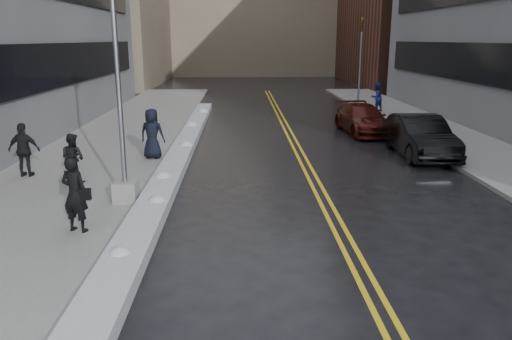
{
  "coord_description": "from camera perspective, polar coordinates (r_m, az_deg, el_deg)",
  "views": [
    {
      "loc": [
        0.02,
        -11.78,
        4.69
      ],
      "look_at": [
        0.41,
        1.07,
        1.3
      ],
      "focal_mm": 35.0,
      "sensor_mm": 36.0,
      "label": 1
    }
  ],
  "objects": [
    {
      "name": "ground",
      "position": [
        12.68,
        -1.73,
        -6.94
      ],
      "size": [
        160.0,
        160.0,
        0.0
      ],
      "primitive_type": "plane",
      "color": "black",
      "rests_on": "ground"
    },
    {
      "name": "traffic_signal",
      "position": [
        36.79,
        11.84,
        12.46
      ],
      "size": [
        0.16,
        0.2,
        6.0
      ],
      "color": "gray",
      "rests_on": "sidewalk_east"
    },
    {
      "name": "pedestrian_d",
      "position": [
        18.52,
        -24.96,
        2.1
      ],
      "size": [
        1.1,
        0.52,
        1.83
      ],
      "primitive_type": "imported",
      "rotation": [
        0.0,
        0.0,
        3.07
      ],
      "color": "black",
      "rests_on": "sidewalk_west"
    },
    {
      "name": "sidewalk_west",
      "position": [
        22.99,
        -16.27,
        2.6
      ],
      "size": [
        5.5,
        50.0,
        0.15
      ],
      "primitive_type": "cube",
      "color": "gray",
      "rests_on": "ground"
    },
    {
      "name": "sidewalk_east",
      "position": [
        24.4,
        22.45,
        2.74
      ],
      "size": [
        4.0,
        50.0,
        0.15
      ],
      "primitive_type": "cube",
      "color": "gray",
      "rests_on": "ground"
    },
    {
      "name": "pedestrian_fedora",
      "position": [
        12.7,
        -19.98,
        -2.58
      ],
      "size": [
        0.8,
        0.65,
        1.89
      ],
      "primitive_type": "imported",
      "rotation": [
        0.0,
        0.0,
        2.81
      ],
      "color": "black",
      "rests_on": "sidewalk_west"
    },
    {
      "name": "pedestrian_c",
      "position": [
        19.82,
        -11.78,
        4.1
      ],
      "size": [
        1.05,
        0.78,
        1.95
      ],
      "primitive_type": "imported",
      "rotation": [
        0.0,
        0.0,
        2.96
      ],
      "color": "black",
      "rests_on": "sidewalk_west"
    },
    {
      "name": "fire_hydrant",
      "position": [
        23.92,
        20.37,
        3.87
      ],
      "size": [
        0.26,
        0.26,
        0.73
      ],
      "color": "maroon",
      "rests_on": "sidewalk_east"
    },
    {
      "name": "snow_ridge",
      "position": [
        20.44,
        -8.66,
        1.82
      ],
      "size": [
        0.9,
        30.0,
        0.34
      ],
      "primitive_type": "cube",
      "color": "silver",
      "rests_on": "ground"
    },
    {
      "name": "lamppost",
      "position": [
        14.33,
        -15.2,
        5.61
      ],
      "size": [
        0.65,
        0.65,
        7.62
      ],
      "color": "gray",
      "rests_on": "sidewalk_west"
    },
    {
      "name": "pedestrian_east",
      "position": [
        33.29,
        13.61,
        8.1
      ],
      "size": [
        1.11,
        1.04,
        1.82
      ],
      "primitive_type": "imported",
      "rotation": [
        0.0,
        0.0,
        3.67
      ],
      "color": "navy",
      "rests_on": "sidewalk_east"
    },
    {
      "name": "pedestrian_b",
      "position": [
        17.15,
        -20.19,
        1.29
      ],
      "size": [
        0.97,
        0.89,
        1.62
      ],
      "primitive_type": "imported",
      "rotation": [
        0.0,
        0.0,
        2.71
      ],
      "color": "black",
      "rests_on": "sidewalk_west"
    },
    {
      "name": "lane_line_right",
      "position": [
        22.43,
        5.02,
        2.65
      ],
      "size": [
        0.12,
        50.0,
        0.01
      ],
      "primitive_type": "cube",
      "color": "gold",
      "rests_on": "ground"
    },
    {
      "name": "lane_line_left",
      "position": [
        22.4,
        4.25,
        2.65
      ],
      "size": [
        0.12,
        50.0,
        0.01
      ],
      "primitive_type": "cube",
      "color": "gold",
      "rests_on": "ground"
    },
    {
      "name": "car_maroon",
      "position": [
        26.17,
        12.14,
        5.71
      ],
      "size": [
        2.37,
        5.09,
        1.44
      ],
      "primitive_type": "imported",
      "rotation": [
        0.0,
        0.0,
        0.07
      ],
      "color": "#420F0A",
      "rests_on": "ground"
    },
    {
      "name": "car_black",
      "position": [
        21.45,
        18.21,
        3.67
      ],
      "size": [
        1.81,
        5.08,
        1.67
      ],
      "primitive_type": "imported",
      "rotation": [
        0.0,
        0.0,
        -0.01
      ],
      "color": "black",
      "rests_on": "ground"
    }
  ]
}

